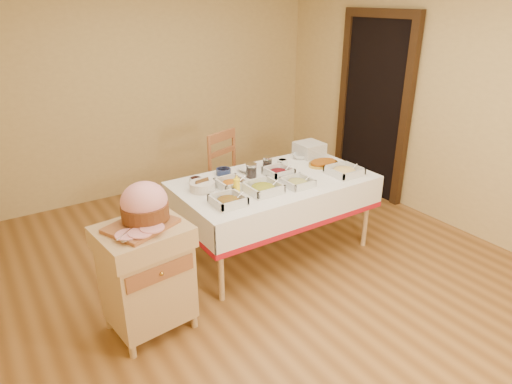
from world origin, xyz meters
TOP-DOWN VIEW (x-y plane):
  - room_shell at (0.00, 0.00)m, footprint 5.00×5.00m
  - doorway at (2.20, 0.90)m, footprint 0.09×1.10m
  - dining_table at (0.30, 0.30)m, footprint 1.82×1.02m
  - butcher_cart at (-1.13, -0.12)m, footprint 0.65×0.57m
  - dining_chair at (0.29, 1.04)m, footprint 0.57×0.56m
  - ham_on_board at (-1.09, -0.09)m, footprint 0.47×0.44m
  - serving_dish_a at (-0.34, 0.06)m, footprint 0.26×0.25m
  - serving_dish_b at (0.05, 0.11)m, footprint 0.29×0.29m
  - serving_dish_c at (0.39, 0.06)m, footprint 0.24×0.24m
  - serving_dish_d at (0.93, 0.04)m, footprint 0.29×0.29m
  - serving_dish_e at (-0.13, 0.35)m, footprint 0.25×0.24m
  - serving_dish_f at (0.39, 0.36)m, footprint 0.25×0.23m
  - small_bowl_left at (-0.35, 0.62)m, footprint 0.12×0.12m
  - small_bowl_mid at (-0.03, 0.66)m, footprint 0.14×0.14m
  - small_bowl_right at (0.61, 0.59)m, footprint 0.10×0.10m
  - bowl_white_imported at (0.19, 0.61)m, footprint 0.17×0.17m
  - bowl_small_imported at (0.87, 0.63)m, footprint 0.19×0.19m
  - preserve_jar_left at (0.15, 0.46)m, footprint 0.11×0.11m
  - preserve_jar_right at (0.41, 0.57)m, footprint 0.10×0.10m
  - mustard_bottle at (-0.17, 0.19)m, footprint 0.06×0.06m
  - bread_basket at (-0.38, 0.43)m, footprint 0.22×0.22m
  - plate_stack at (1.00, 0.64)m, footprint 0.26×0.26m
  - brass_platter at (0.93, 0.34)m, footprint 0.33×0.23m

SIDE VIEW (x-z plane):
  - butcher_cart at x=-1.13m, z-range 0.06..0.92m
  - dining_chair at x=0.29m, z-range 0.01..1.03m
  - dining_table at x=0.30m, z-range 0.22..0.98m
  - bowl_white_imported at x=0.19m, z-range 0.76..0.80m
  - brass_platter at x=0.93m, z-range 0.76..0.80m
  - bowl_small_imported at x=0.87m, z-range 0.76..0.81m
  - small_bowl_right at x=0.61m, z-range 0.76..0.81m
  - small_bowl_left at x=-0.35m, z-range 0.76..0.82m
  - serving_dish_c at x=0.39m, z-range 0.74..0.84m
  - small_bowl_mid at x=-0.03m, z-range 0.76..0.82m
  - serving_dish_d at x=0.93m, z-range 0.74..0.85m
  - serving_dish_a at x=-0.34m, z-range 0.74..0.85m
  - serving_dish_f at x=0.39m, z-range 0.74..0.85m
  - serving_dish_e at x=-0.13m, z-range 0.74..0.85m
  - serving_dish_b at x=0.05m, z-range 0.74..0.86m
  - bread_basket at x=-0.38m, z-range 0.75..0.85m
  - preserve_jar_right at x=0.41m, z-range 0.75..0.88m
  - preserve_jar_left at x=0.15m, z-range 0.75..0.89m
  - plate_stack at x=1.00m, z-range 0.76..0.91m
  - mustard_bottle at x=-0.17m, z-range 0.75..0.93m
  - ham_on_board at x=-1.09m, z-range 0.83..1.14m
  - doorway at x=2.20m, z-range 0.01..2.21m
  - room_shell at x=0.00m, z-range -1.20..3.80m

